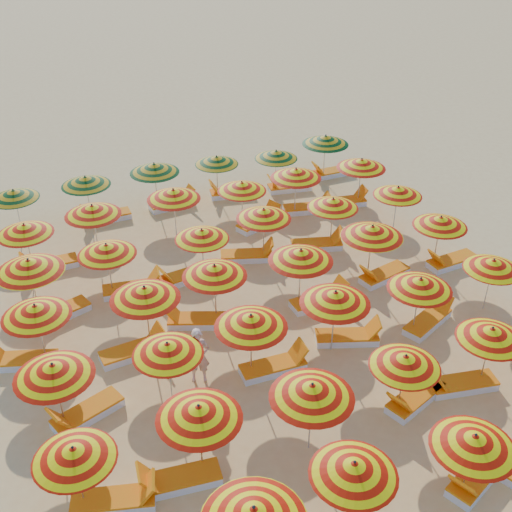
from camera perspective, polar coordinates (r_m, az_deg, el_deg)
name	(u,v)px	position (r m, az deg, el deg)	size (l,w,h in m)	color
ground	(263,310)	(18.87, 0.60, -4.87)	(120.00, 120.00, 0.00)	#E9B967
umbrella_2	(354,469)	(12.75, 8.71, -18.19)	(1.73, 1.73, 1.82)	silver
umbrella_3	(474,442)	(13.71, 18.83, -15.34)	(2.08, 2.08, 1.83)	silver
umbrella_6	(74,454)	(13.37, -15.89, -16.55)	(2.02, 2.02, 1.76)	silver
umbrella_7	(199,412)	(13.49, -5.10, -13.68)	(1.82, 1.82, 1.92)	silver
umbrella_8	(312,391)	(13.88, 5.01, -11.86)	(1.91, 1.91, 1.96)	silver
umbrella_9	(405,361)	(15.17, 13.13, -9.10)	(1.98, 1.98, 1.76)	silver
umbrella_10	(492,334)	(16.51, 20.21, -6.50)	(2.19, 2.19, 1.79)	silver
umbrella_12	(53,371)	(15.04, -17.58, -9.68)	(2.03, 2.03, 1.91)	silver
umbrella_13	(168,349)	(15.21, -7.87, -8.18)	(2.08, 2.08, 1.80)	silver
umbrella_14	(251,321)	(15.68, -0.45, -5.82)	(2.18, 2.18, 1.94)	silver
umbrella_15	(335,298)	(16.57, 7.06, -3.69)	(2.37, 2.37, 1.95)	silver
umbrella_16	(420,284)	(17.65, 14.39, -2.43)	(2.21, 2.21, 1.86)	silver
umbrella_17	(493,265)	(19.27, 20.33, -0.73)	(1.79, 1.79, 1.75)	silver
umbrella_18	(36,311)	(17.04, -19.00, -4.63)	(2.01, 2.01, 1.87)	silver
umbrella_19	(145,293)	(16.84, -9.87, -3.26)	(2.35, 2.35, 1.96)	silver
umbrella_20	(214,271)	(17.57, -3.71, -1.32)	(2.38, 2.38, 1.92)	silver
umbrella_21	(301,255)	(18.15, 4.00, 0.05)	(2.43, 2.43, 1.98)	silver
umbrella_22	(372,231)	(19.54, 10.29, 2.17)	(2.33, 2.33, 2.01)	silver
umbrella_23	(440,222)	(20.91, 16.08, 2.96)	(2.03, 2.03, 1.82)	silver
umbrella_24	(29,266)	(18.66, -19.53, -0.80)	(2.54, 2.54, 2.02)	silver
umbrella_25	(107,249)	(19.12, -13.14, 0.57)	(2.27, 2.27, 1.83)	silver
umbrella_26	(202,234)	(19.54, -4.84, 1.93)	(1.75, 1.75, 1.78)	silver
umbrella_27	(264,214)	(20.43, 0.69, 3.77)	(1.99, 1.99, 1.88)	silver
umbrella_28	(333,203)	(21.38, 6.86, 4.68)	(1.86, 1.86, 1.81)	silver
umbrella_29	(398,191)	(22.58, 12.50, 5.63)	(2.25, 2.25, 1.79)	silver
umbrella_30	(25,229)	(20.89, -19.88, 2.25)	(2.28, 2.28, 1.84)	silver
umbrella_31	(92,210)	(21.23, -14.34, 3.96)	(2.17, 2.17, 1.93)	silver
umbrella_32	(173,194)	(21.76, -7.35, 5.46)	(2.35, 2.35, 1.93)	silver
umbrella_33	(242,187)	(22.34, -1.26, 6.18)	(1.89, 1.89, 1.81)	silver
umbrella_34	(296,173)	(23.10, 3.57, 7.33)	(1.86, 1.86, 1.94)	silver
umbrella_35	(361,164)	(24.17, 9.35, 8.10)	(1.94, 1.94, 1.93)	silver
umbrella_36	(14,194)	(23.40, -20.72, 5.15)	(2.14, 2.14, 1.77)	silver
umbrella_37	(86,181)	(23.47, -14.91, 6.46)	(2.05, 2.05, 1.84)	silver
umbrella_38	(154,168)	(23.80, -9.03, 7.72)	(2.05, 2.05, 1.92)	silver
umbrella_39	(217,160)	(24.58, -3.52, 8.49)	(2.02, 2.02, 1.75)	silver
umbrella_40	(276,155)	(25.03, 1.79, 9.00)	(1.87, 1.87, 1.76)	silver
umbrella_41	(325,140)	(26.05, 6.19, 10.22)	(1.93, 1.93, 1.98)	silver
lounger_0	(476,477)	(15.10, 19.00, -18.08)	(1.82, 1.19, 0.69)	white
lounger_3	(116,500)	(14.29, -12.36, -20.45)	(1.83, 1.04, 0.69)	white
lounger_4	(179,480)	(14.40, -6.90, -19.14)	(1.79, 0.79, 0.69)	white
lounger_5	(414,398)	(16.38, 13.90, -12.18)	(1.83, 1.12, 0.69)	white
lounger_6	(461,384)	(17.06, 17.75, -10.78)	(1.81, 0.91, 0.69)	white
lounger_8	(86,413)	(16.08, -14.89, -13.35)	(1.83, 1.14, 0.69)	white
lounger_9	(275,366)	(16.77, 1.66, -9.77)	(1.76, 0.66, 0.69)	white
lounger_10	(348,337)	(17.85, 8.22, -7.13)	(1.83, 1.16, 0.69)	white
lounger_11	(428,320)	(18.88, 15.07, -5.56)	(1.82, 1.21, 0.69)	white
lounger_12	(22,360)	(18.00, -20.08, -8.71)	(1.83, 1.10, 0.69)	white
lounger_13	(134,351)	(17.53, -10.79, -8.26)	(1.78, 0.73, 0.69)	white
lounger_14	(196,320)	(18.32, -5.32, -5.72)	(1.82, 1.20, 0.69)	white
lounger_15	(320,300)	(19.13, 5.71, -3.91)	(1.75, 0.64, 0.69)	white
lounger_16	(383,275)	(20.53, 11.25, -1.66)	(1.82, 0.93, 0.69)	white
lounger_17	(451,261)	(21.76, 16.95, -0.44)	(1.77, 0.69, 0.69)	white
lounger_18	(59,313)	(19.36, -17.14, -4.89)	(1.83, 1.08, 0.69)	white
lounger_19	(133,288)	(19.88, -10.89, -2.84)	(1.80, 0.83, 0.69)	white
lounger_20	(185,276)	(20.20, -6.33, -1.80)	(1.80, 0.81, 0.69)	white
lounger_21	(248,255)	(21.11, -0.72, 0.05)	(1.83, 1.12, 0.69)	white
lounger_22	(318,244)	(21.83, 5.52, 1.05)	(1.83, 1.06, 0.69)	white
lounger_23	(49,265)	(21.69, -17.91, -0.73)	(1.74, 0.59, 0.69)	white
lounger_24	(259,222)	(23.08, 0.30, 3.05)	(1.82, 1.17, 0.69)	white
lounger_25	(308,208)	(24.10, 4.63, 4.27)	(1.82, 0.98, 0.69)	white
lounger_26	(344,202)	(24.70, 7.86, 4.79)	(1.80, 0.85, 0.69)	white
lounger_27	(106,217)	(24.07, -13.22, 3.44)	(1.73, 0.58, 0.69)	white
lounger_28	(173,203)	(24.57, -7.37, 4.67)	(1.78, 0.74, 0.69)	white
lounger_29	(231,193)	(25.21, -2.24, 5.66)	(1.81, 0.89, 0.69)	white
lounger_30	(288,187)	(25.68, 2.90, 6.16)	(1.80, 0.84, 0.69)	white
lounger_31	(331,172)	(27.08, 6.71, 7.40)	(1.73, 0.58, 0.69)	white
beachgoer_a	(198,356)	(16.17, -5.14, -8.82)	(0.57, 0.37, 1.56)	#E0A17E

